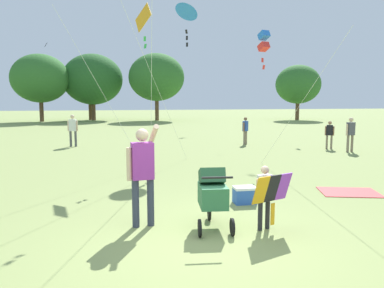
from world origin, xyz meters
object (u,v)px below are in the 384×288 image
person_adult_flyer (143,168)px  kite_orange_delta (141,22)px  person_couple_left (73,128)px  picnic_blanket (349,192)px  person_sitting_far (245,128)px  cooler_box (245,195)px  kite_blue_high (186,13)px  child_with_butterfly_kite (266,192)px  person_kid_running (330,133)px  stroller (213,192)px  kite_green_novelty (264,42)px  person_back_turned (351,132)px

person_adult_flyer → kite_orange_delta: bearing=86.7°
person_couple_left → picnic_blanket: person_couple_left is taller
person_sitting_far → picnic_blanket: size_ratio=0.99×
picnic_blanket → cooler_box: 2.69m
person_sitting_far → person_couple_left: bearing=175.0°
kite_blue_high → person_couple_left: kite_blue_high is taller
person_adult_flyer → picnic_blanket: (4.80, 1.43, -1.00)m
child_with_butterfly_kite → kite_blue_high: kite_blue_high is taller
child_with_butterfly_kite → kite_orange_delta: bearing=106.1°
person_adult_flyer → person_sitting_far: person_adult_flyer is taller
child_with_butterfly_kite → cooler_box: 1.67m
person_kid_running → picnic_blanket: person_kid_running is taller
kite_blue_high → kite_orange_delta: bearing=-135.2°
person_adult_flyer → person_kid_running: (8.30, 8.32, -0.31)m
kite_orange_delta → person_sitting_far: size_ratio=3.92×
picnic_blanket → person_kid_running: bearing=63.0°
person_kid_running → cooler_box: bearing=-130.2°
person_couple_left → child_with_butterfly_kite: bearing=-69.2°
kite_orange_delta → kite_blue_high: 2.35m
stroller → child_with_butterfly_kite: bearing=-18.4°
person_kid_running → stroller: bearing=-129.8°
kite_green_novelty → person_back_turned: kite_green_novelty is taller
child_with_butterfly_kite → person_adult_flyer: 2.08m
child_with_butterfly_kite → person_couple_left: (-4.44, 11.66, 0.19)m
kite_orange_delta → person_couple_left: bearing=115.3°
cooler_box → person_couple_left: bearing=114.6°
stroller → person_kid_running: (7.16, 8.61, 0.09)m
child_with_butterfly_kite → person_kid_running: bearing=54.5°
cooler_box → person_sitting_far: bearing=71.5°
person_kid_running → picnic_blanket: size_ratio=0.92×
kite_orange_delta → person_back_turned: (8.32, 2.11, -3.56)m
kite_orange_delta → person_adult_flyer: bearing=-93.3°
person_couple_left → person_back_turned: (11.10, -3.78, -0.02)m
stroller → person_couple_left: bearing=107.6°
child_with_butterfly_kite → picnic_blanket: (2.83, 1.99, -0.64)m
person_sitting_far → cooler_box: (-3.14, -9.40, -0.57)m
person_couple_left → person_adult_flyer: bearing=-77.5°
kite_green_novelty → cooler_box: size_ratio=9.56×
picnic_blanket → cooler_box: cooler_box is taller
kite_blue_high → cooler_box: bearing=-87.6°
kite_orange_delta → person_sitting_far: (4.98, 5.20, -3.62)m
person_sitting_far → person_kid_running: size_ratio=1.07×
stroller → kite_blue_high: bearing=83.9°
child_with_butterfly_kite → person_sitting_far: (3.31, 10.98, 0.10)m
stroller → cooler_box: stroller is taller
stroller → person_back_turned: bearing=45.5°
cooler_box → kite_green_novelty: bearing=65.1°
stroller → kite_green_novelty: bearing=62.0°
kite_orange_delta → person_sitting_far: bearing=46.3°
person_kid_running → person_adult_flyer: bearing=-134.9°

